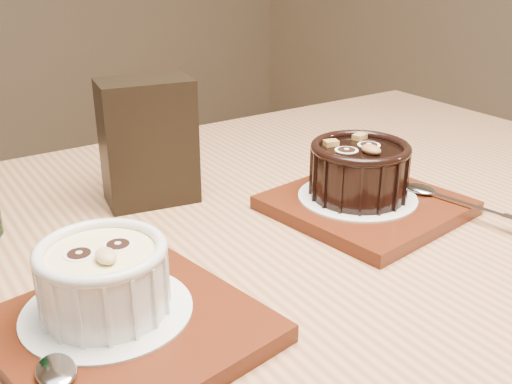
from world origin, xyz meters
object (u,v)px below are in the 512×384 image
Objects in this scene: condiment_stand at (148,142)px; tray_right at (365,205)px; tray_left at (129,330)px; ramekin_dark at (359,168)px; ramekin_white at (103,275)px; table at (253,330)px.

tray_right is at bearing -46.08° from condiment_stand.
tray_left is 0.31m from ramekin_dark.
tray_left is at bearing -164.50° from ramekin_dark.
ramekin_white is at bearing 105.86° from tray_left.
table is at bearing 18.13° from ramekin_white.
table is at bearing -172.63° from ramekin_dark.
ramekin_white is (-0.01, 0.02, 0.04)m from tray_left.
table is at bearing -85.27° from condiment_stand.
ramekin_dark is (0.31, 0.03, 0.00)m from ramekin_white.
condiment_stand is at bearing 94.73° from table.
table is 9.05× the size of condiment_stand.
tray_left is at bearing -123.26° from condiment_stand.
ramekin_white reaches higher than tray_right.
condiment_stand is at bearing 61.63° from ramekin_white.
ramekin_white is 0.54× the size of tray_right.
tray_right is (0.15, -0.00, 0.10)m from table.
ramekin_white is 0.31m from ramekin_dark.
ramekin_dark reaches higher than tray_left.
tray_right is 1.29× the size of condiment_stand.
table is at bearing 17.06° from tray_left.
tray_left is at bearing -172.05° from tray_right.
condiment_stand reaches higher than ramekin_white.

